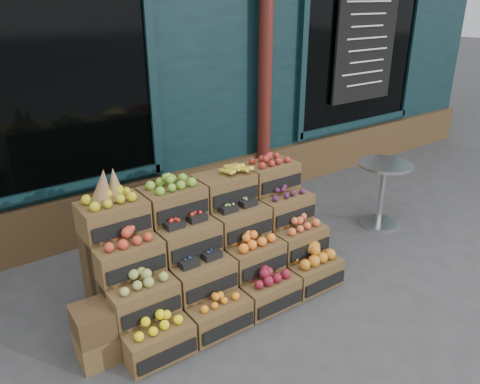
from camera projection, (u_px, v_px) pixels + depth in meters
ground at (300, 291)px, 4.50m from camera, size 60.00×60.00×0.00m
shop_facade at (84, 11)px, 7.36m from camera, size 12.00×6.24×4.80m
crate_display at (213, 253)px, 4.33m from camera, size 2.21×1.10×1.38m
spare_crates at (106, 330)px, 3.62m from camera, size 0.48×0.34×0.46m
bistro_table at (382, 187)px, 5.63m from camera, size 0.64×0.64×0.80m
shopkeeper at (24, 154)px, 5.39m from camera, size 0.69×0.46×1.87m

